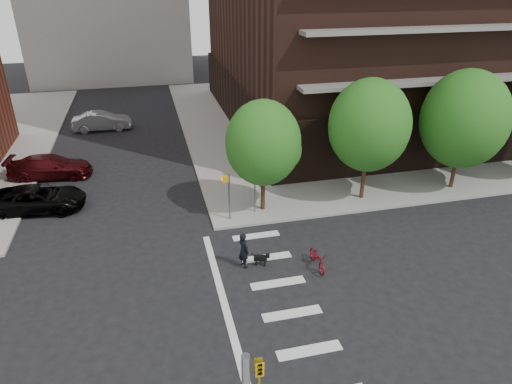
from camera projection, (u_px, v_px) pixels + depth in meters
ground at (217, 326)px, 17.39m from camera, size 120.00×120.00×0.00m
sidewalk_ne at (394, 115)px, 42.21m from camera, size 39.00×33.00×0.15m
crosswalk at (273, 317)px, 17.86m from camera, size 3.85×13.00×0.01m
tree_a at (263, 143)px, 23.86m from camera, size 4.00×4.00×5.90m
tree_b at (369, 125)px, 24.92m from camera, size 4.50×4.50×6.65m
tree_c at (465, 119)px, 26.25m from camera, size 5.00×5.00×6.80m
pedestrian_signal at (235, 189)px, 23.96m from camera, size 2.18×0.67×2.60m
parked_car_black at (37, 199)px, 25.43m from camera, size 2.89×5.36×1.43m
parked_car_maroon at (50, 167)px, 29.43m from camera, size 2.51×5.30×1.49m
parked_car_silver at (102, 121)px, 38.11m from camera, size 1.64×4.69×1.54m
scooter at (318, 258)px, 20.65m from camera, size 0.63×1.79×0.94m
dog_walker at (244, 250)px, 20.53m from camera, size 0.74×0.62×1.72m
dog at (261, 258)px, 20.80m from camera, size 0.74×0.37×0.62m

